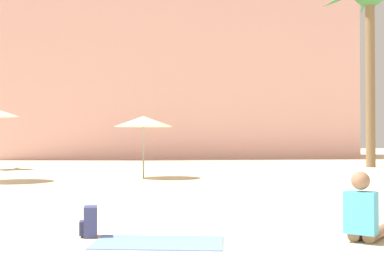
# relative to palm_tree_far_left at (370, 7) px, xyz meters

# --- Properties ---
(hotel_pink) EXTENTS (24.07, 8.97, 18.05)m
(hotel_pink) POSITION_rel_palm_tree_far_left_xyz_m (-7.81, 14.57, 1.50)
(hotel_pink) COLOR beige
(hotel_pink) RESTS_ON ground
(hotel_tower_gray) EXTENTS (18.36, 11.15, 23.23)m
(hotel_tower_gray) POSITION_rel_palm_tree_far_left_xyz_m (-15.70, 19.94, 4.09)
(hotel_tower_gray) COLOR #A8A8A3
(hotel_tower_gray) RESTS_ON ground
(palm_tree_far_left) EXTENTS (4.42, 4.29, 9.26)m
(palm_tree_far_left) POSITION_rel_palm_tree_far_left_xyz_m (0.00, 0.00, 0.00)
(palm_tree_far_left) COLOR brown
(palm_tree_far_left) RESTS_ON ground
(cafe_umbrella_2) EXTENTS (2.02, 2.02, 2.11)m
(cafe_umbrella_2) POSITION_rel_palm_tree_far_left_xyz_m (-10.80, -5.32, -5.60)
(cafe_umbrella_2) COLOR gray
(cafe_umbrella_2) RESTS_ON ground
(beach_towel) EXTENTS (1.82, 1.25, 0.01)m
(beach_towel) POSITION_rel_palm_tree_far_left_xyz_m (-11.05, -16.54, -7.52)
(beach_towel) COLOR #6684E0
(beach_towel) RESTS_ON ground
(backpack) EXTENTS (0.25, 0.31, 0.42)m
(backpack) POSITION_rel_palm_tree_far_left_xyz_m (-11.96, -15.98, -7.32)
(backpack) COLOR #393E6C
(backpack) RESTS_ON ground
(person_far_right) EXTENTS (0.90, 0.94, 0.93)m
(person_far_right) POSITION_rel_palm_tree_far_left_xyz_m (-8.33, -16.76, -7.20)
(person_far_right) COLOR #936B51
(person_far_right) RESTS_ON ground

